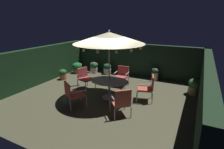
{
  "coord_description": "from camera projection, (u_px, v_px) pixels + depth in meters",
  "views": [
    {
      "loc": [
        3.4,
        -6.02,
        3.14
      ],
      "look_at": [
        0.26,
        0.24,
        0.94
      ],
      "focal_mm": 28.52,
      "sensor_mm": 36.0,
      "label": 1
    }
  ],
  "objects": [
    {
      "name": "ground_plane",
      "position": [
        104.0,
        97.0,
        7.53
      ],
      "size": [
        7.72,
        7.31,
        0.02
      ],
      "primitive_type": "cube",
      "color": "#494833"
    },
    {
      "name": "hedge_backdrop_rear",
      "position": [
        133.0,
        59.0,
        10.25
      ],
      "size": [
        7.72,
        0.3,
        1.81
      ],
      "primitive_type": "cube",
      "color": "#1B2F20",
      "rests_on": "ground_plane"
    },
    {
      "name": "hedge_backdrop_left",
      "position": [
        39.0,
        66.0,
        8.85
      ],
      "size": [
        0.3,
        7.31,
        1.81
      ],
      "primitive_type": "cube",
      "color": "black",
      "rests_on": "ground_plane"
    },
    {
      "name": "hedge_backdrop_right",
      "position": [
        205.0,
        92.0,
        5.67
      ],
      "size": [
        0.3,
        7.31,
        1.81
      ],
      "primitive_type": "cube",
      "color": "black",
      "rests_on": "ground_plane"
    },
    {
      "name": "patio_dining_table",
      "position": [
        109.0,
        84.0,
        7.24
      ],
      "size": [
        1.63,
        1.22,
        0.75
      ],
      "color": "#B9B6AC",
      "rests_on": "ground_plane"
    },
    {
      "name": "patio_umbrella",
      "position": [
        109.0,
        38.0,
        6.68
      ],
      "size": [
        2.74,
        2.74,
        2.75
      ],
      "color": "#B3B4A6",
      "rests_on": "ground_plane"
    },
    {
      "name": "patio_chair_north",
      "position": [
        73.0,
        93.0,
        6.53
      ],
      "size": [
        0.87,
        0.87,
        0.96
      ],
      "color": "#BAB6A7",
      "rests_on": "ground_plane"
    },
    {
      "name": "patio_chair_northeast",
      "position": [
        121.0,
        101.0,
        5.83
      ],
      "size": [
        0.85,
        0.85,
        1.01
      ],
      "color": "#B6B6A8",
      "rests_on": "ground_plane"
    },
    {
      "name": "patio_chair_east",
      "position": [
        148.0,
        87.0,
        6.96
      ],
      "size": [
        0.75,
        0.71,
        1.04
      ],
      "color": "#B8B3AA",
      "rests_on": "ground_plane"
    },
    {
      "name": "patio_chair_southeast",
      "position": [
        122.0,
        75.0,
        8.6
      ],
      "size": [
        0.64,
        0.6,
        0.95
      ],
      "color": "#B2B1A9",
      "rests_on": "ground_plane"
    },
    {
      "name": "patio_chair_south",
      "position": [
        85.0,
        77.0,
        8.22
      ],
      "size": [
        0.73,
        0.75,
        0.98
      ],
      "color": "#BAB0A7",
      "rests_on": "ground_plane"
    },
    {
      "name": "potted_plant_left_near",
      "position": [
        107.0,
        69.0,
        10.53
      ],
      "size": [
        0.46,
        0.46,
        0.62
      ],
      "color": "silver",
      "rests_on": "ground_plane"
    },
    {
      "name": "potted_plant_right_near",
      "position": [
        195.0,
        86.0,
        7.6
      ],
      "size": [
        0.56,
        0.56,
        0.72
      ],
      "color": "olive",
      "rests_on": "ground_plane"
    },
    {
      "name": "potted_plant_front_corner",
      "position": [
        94.0,
        67.0,
        10.88
      ],
      "size": [
        0.49,
        0.49,
        0.62
      ],
      "color": "silver",
      "rests_on": "ground_plane"
    },
    {
      "name": "potted_plant_back_center",
      "position": [
        155.0,
        74.0,
        9.44
      ],
      "size": [
        0.38,
        0.38,
        0.66
      ],
      "color": "beige",
      "rests_on": "ground_plane"
    },
    {
      "name": "potted_plant_left_far",
      "position": [
        77.0,
        67.0,
        10.72
      ],
      "size": [
        0.59,
        0.59,
        0.64
      ],
      "color": "#A35E4F",
      "rests_on": "ground_plane"
    },
    {
      "name": "potted_plant_back_right",
      "position": [
        63.0,
        74.0,
        9.58
      ],
      "size": [
        0.4,
        0.4,
        0.56
      ],
      "color": "#B05D46",
      "rests_on": "ground_plane"
    }
  ]
}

